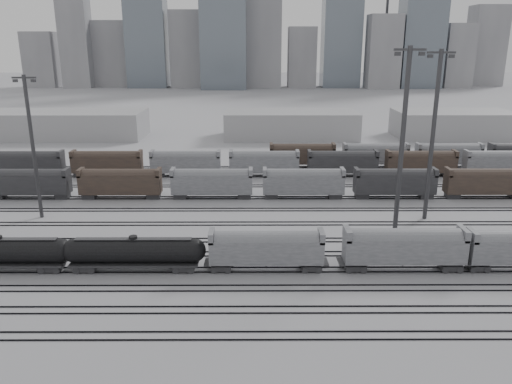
{
  "coord_description": "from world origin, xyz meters",
  "views": [
    {
      "loc": [
        -1.15,
        -57.18,
        27.82
      ],
      "look_at": [
        -0.85,
        22.53,
        4.0
      ],
      "focal_mm": 35.0,
      "sensor_mm": 36.0,
      "label": 1
    }
  ],
  "objects_px": {
    "tank_car_a": "(0,252)",
    "tank_car_b": "(134,252)",
    "light_mast_c": "(402,139)",
    "hopper_car_b": "(404,245)",
    "hopper_car_a": "(266,247)"
  },
  "relations": [
    {
      "from": "hopper_car_b",
      "to": "light_mast_c",
      "type": "height_order",
      "value": "light_mast_c"
    },
    {
      "from": "tank_car_a",
      "to": "light_mast_c",
      "type": "relative_size",
      "value": 0.66
    },
    {
      "from": "tank_car_b",
      "to": "light_mast_c",
      "type": "distance_m",
      "value": 40.28
    },
    {
      "from": "tank_car_b",
      "to": "light_mast_c",
      "type": "height_order",
      "value": "light_mast_c"
    },
    {
      "from": "tank_car_a",
      "to": "hopper_car_b",
      "type": "distance_m",
      "value": 51.05
    },
    {
      "from": "tank_car_b",
      "to": "light_mast_c",
      "type": "xyz_separation_m",
      "value": [
        36.44,
        12.27,
        12.02
      ]
    },
    {
      "from": "tank_car_a",
      "to": "hopper_car_a",
      "type": "height_order",
      "value": "hopper_car_a"
    },
    {
      "from": "tank_car_b",
      "to": "hopper_car_b",
      "type": "relative_size",
      "value": 1.19
    },
    {
      "from": "hopper_car_b",
      "to": "hopper_car_a",
      "type": "bearing_deg",
      "value": -180.0
    },
    {
      "from": "tank_car_b",
      "to": "hopper_car_a",
      "type": "xyz_separation_m",
      "value": [
        16.71,
        -0.0,
        0.6
      ]
    },
    {
      "from": "hopper_car_a",
      "to": "light_mast_c",
      "type": "bearing_deg",
      "value": 31.87
    },
    {
      "from": "tank_car_a",
      "to": "light_mast_c",
      "type": "bearing_deg",
      "value": 12.94
    },
    {
      "from": "tank_car_b",
      "to": "hopper_car_b",
      "type": "xyz_separation_m",
      "value": [
        34.12,
        0.0,
        0.78
      ]
    },
    {
      "from": "tank_car_a",
      "to": "hopper_car_a",
      "type": "distance_m",
      "value": 33.63
    },
    {
      "from": "tank_car_a",
      "to": "tank_car_b",
      "type": "height_order",
      "value": "tank_car_a"
    }
  ]
}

